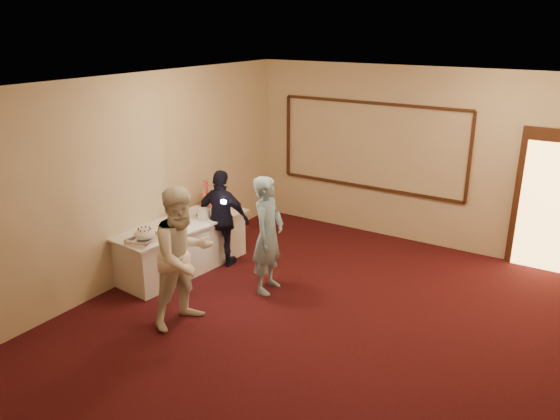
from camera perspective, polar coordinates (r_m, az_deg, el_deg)
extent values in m
plane|color=black|center=(7.07, 3.53, -12.17)|extent=(7.00, 7.00, 0.00)
cube|color=beige|center=(9.53, 13.96, 5.38)|extent=(6.00, 0.04, 3.00)
cube|color=beige|center=(4.02, -21.72, -15.00)|extent=(6.00, 0.04, 3.00)
cube|color=beige|center=(8.21, -14.94, 3.13)|extent=(0.04, 7.00, 3.00)
cube|color=white|center=(6.09, 4.11, 12.76)|extent=(6.00, 7.00, 0.04)
cube|color=#35200F|center=(9.94, 9.25, 2.37)|extent=(3.40, 0.04, 0.05)
cube|color=#35200F|center=(9.62, 9.73, 10.96)|extent=(3.40, 0.04, 0.05)
cube|color=#35200F|center=(10.51, 0.87, 7.74)|extent=(0.05, 0.04, 1.50)
cube|color=#35200F|center=(9.25, 19.23, 5.11)|extent=(0.05, 0.04, 1.50)
cube|color=#35200F|center=(9.19, 26.42, 0.82)|extent=(1.05, 0.06, 2.20)
cube|color=#FFBF66|center=(9.19, 26.31, 0.18)|extent=(0.85, 0.02, 2.00)
cube|color=silver|center=(8.59, -10.18, -3.81)|extent=(0.97, 2.16, 0.74)
cube|color=silver|center=(8.45, -10.33, -1.40)|extent=(1.08, 2.28, 0.03)
cube|color=silver|center=(7.83, -13.92, -3.06)|extent=(0.41, 0.49, 0.04)
ellipsoid|color=silver|center=(7.80, -13.97, -2.47)|extent=(0.29, 0.29, 0.13)
cube|color=silver|center=(7.84, -12.72, -2.74)|extent=(0.19, 0.28, 0.01)
cylinder|color=#E7455E|center=(9.12, -7.60, 1.81)|extent=(0.02, 0.02, 0.43)
cylinder|color=#E7455E|center=(9.18, -7.55, 0.57)|extent=(0.32, 0.32, 0.01)
cylinder|color=#E7455E|center=(9.13, -7.59, 1.59)|extent=(0.25, 0.25, 0.01)
cylinder|color=#E7455E|center=(9.08, -7.64, 2.63)|extent=(0.17, 0.17, 0.01)
cylinder|color=white|center=(8.56, -10.26, -0.45)|extent=(0.19, 0.19, 0.16)
cylinder|color=white|center=(8.53, -10.30, 0.07)|extent=(0.20, 0.20, 0.01)
cylinder|color=white|center=(8.57, -8.00, -0.28)|extent=(0.20, 0.20, 0.16)
cylinder|color=white|center=(8.54, -8.02, 0.27)|extent=(0.21, 0.21, 0.01)
cylinder|color=white|center=(8.21, -10.73, -1.87)|extent=(0.26, 0.26, 0.01)
cylinder|color=olive|center=(8.20, -10.74, -1.69)|extent=(0.22, 0.22, 0.04)
imported|color=#8ABDD4|center=(7.63, -1.25, -2.62)|extent=(0.49, 0.67, 1.69)
imported|color=white|center=(6.89, -10.04, -4.84)|extent=(0.85, 1.00, 1.81)
imported|color=black|center=(8.51, -6.03, -0.91)|extent=(0.95, 0.52, 1.55)
cube|color=white|center=(8.04, -5.92, 0.86)|extent=(0.08, 0.05, 0.05)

